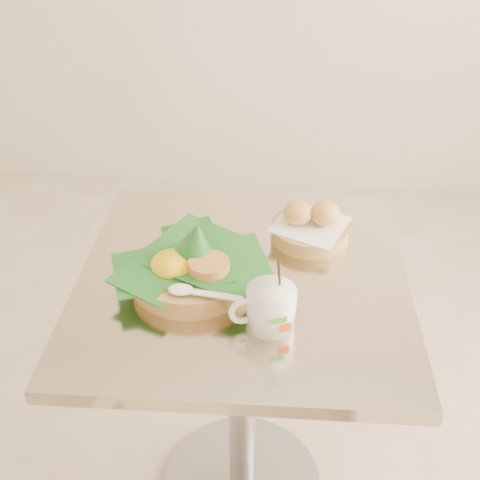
# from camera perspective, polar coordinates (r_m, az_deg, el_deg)

# --- Properties ---
(cafe_table) EXTENTS (0.72, 0.72, 0.75)m
(cafe_table) POSITION_cam_1_polar(r_m,az_deg,el_deg) (1.43, 0.26, -10.41)
(cafe_table) COLOR gray
(cafe_table) RESTS_ON floor
(rice_basket) EXTENTS (0.31, 0.31, 0.16)m
(rice_basket) POSITION_cam_1_polar(r_m,az_deg,el_deg) (1.25, -4.67, -2.40)
(rice_basket) COLOR tan
(rice_basket) RESTS_ON cafe_table
(bread_basket) EXTENTS (0.20, 0.20, 0.09)m
(bread_basket) POSITION_cam_1_polar(r_m,az_deg,el_deg) (1.40, 6.67, 1.34)
(bread_basket) COLOR tan
(bread_basket) RESTS_ON cafe_table
(coffee_mug) EXTENTS (0.13, 0.10, 0.16)m
(coffee_mug) POSITION_cam_1_polar(r_m,az_deg,el_deg) (1.14, 2.83, -6.32)
(coffee_mug) COLOR white
(coffee_mug) RESTS_ON cafe_table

